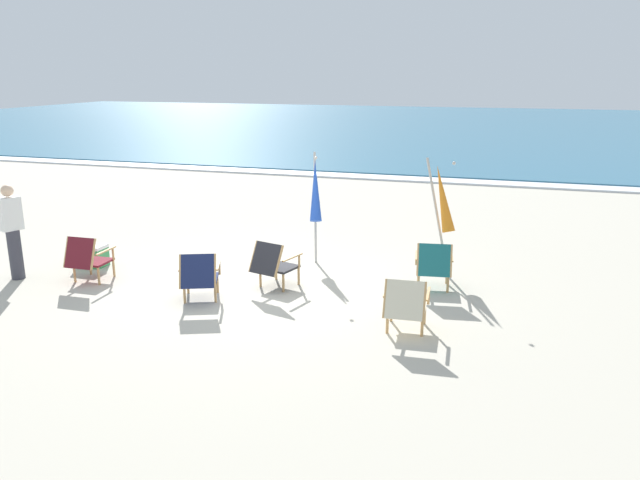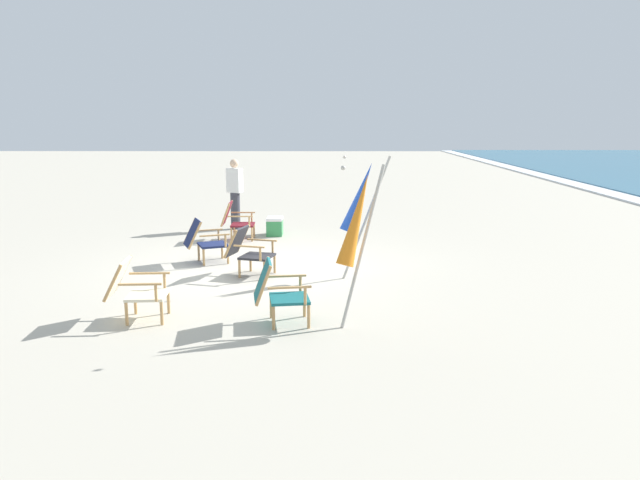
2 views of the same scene
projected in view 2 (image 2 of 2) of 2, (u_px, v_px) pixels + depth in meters
name	position (u px, v px, depth m)	size (l,w,h in m)	color
ground_plane	(258.00, 268.00, 10.74)	(80.00, 80.00, 0.00)	#B7AF9E
beach_chair_mid_center	(134.00, 288.00, 7.92)	(0.63, 0.77, 0.79)	beige
beach_chair_front_right	(204.00, 239.00, 11.08)	(0.80, 0.90, 0.79)	#19234C
beach_chair_far_center	(248.00, 249.00, 10.23)	(0.75, 0.86, 0.80)	#28282D
beach_chair_front_left	(235.00, 220.00, 13.25)	(0.61, 0.70, 0.81)	maroon
beach_chair_back_right	(277.00, 290.00, 7.77)	(0.67, 0.76, 0.81)	#196066
umbrella_furled_blue	(359.00, 198.00, 9.91)	(0.42, 0.86, 1.99)	#B7B2A8
umbrella_furled_orange	(357.00, 221.00, 7.61)	(0.67, 0.68, 2.00)	#B7B2A8
person_near_chairs	(235.00, 193.00, 14.45)	(0.32, 0.39, 1.63)	#383842
cooler_box	(275.00, 226.00, 13.80)	(0.49, 0.35, 0.40)	#338C4C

